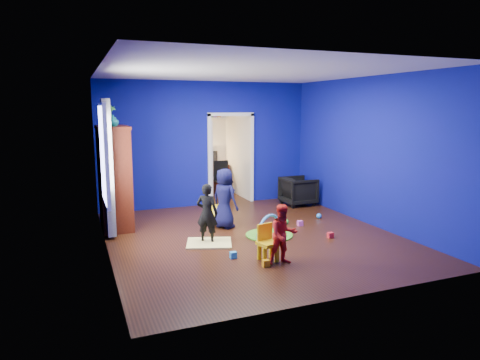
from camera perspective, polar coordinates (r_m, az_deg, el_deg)
name	(u,v)px	position (r m, az deg, el deg)	size (l,w,h in m)	color
floor	(252,236)	(7.80, 1.65, -7.51)	(5.00, 5.50, 0.01)	black
ceiling	(253,72)	(7.48, 1.76, 14.25)	(5.00, 5.50, 0.01)	white
wall_back	(207,144)	(10.07, -4.48, 4.78)	(5.00, 0.02, 2.90)	navy
wall_front	(346,182)	(5.11, 13.90, -0.20)	(5.00, 0.02, 2.90)	navy
wall_left	(104,163)	(6.92, -17.73, 2.13)	(0.02, 5.50, 2.90)	navy
wall_right	(370,151)	(8.78, 16.90, 3.68)	(0.02, 5.50, 2.90)	navy
alcove	(219,149)	(11.10, -2.82, 4.21)	(1.00, 1.75, 2.50)	silver
armchair	(298,191)	(10.29, 7.78, -1.44)	(0.72, 0.74, 0.67)	black
child_black	(207,213)	(7.34, -4.41, -4.44)	(0.38, 0.25, 1.03)	black
child_navy	(224,198)	(8.21, -2.08, -2.46)	(0.56, 0.37, 1.16)	#0E1736
toddler_red	(283,234)	(6.38, 5.78, -7.23)	(0.44, 0.34, 0.90)	red
vase	(113,121)	(8.12, -16.57, 7.60)	(0.20, 0.20, 0.21)	#0D5768
potted_plant	(110,115)	(8.64, -16.91, 8.26)	(0.22, 0.22, 0.38)	#2F8337
tv_armoire	(114,177)	(8.52, -16.40, 0.34)	(0.58, 1.14, 1.96)	#421A0B
crt_tv	(116,175)	(8.52, -16.15, 0.63)	(0.46, 0.70, 0.54)	silver
yellow_blanket	(209,243)	(7.39, -4.13, -8.39)	(0.75, 0.60, 0.03)	#F2E07A
hopper_ball	(218,214)	(8.51, -2.95, -4.58)	(0.42, 0.42, 0.42)	yellow
kid_chair	(268,245)	(6.55, 3.76, -8.60)	(0.28, 0.28, 0.50)	yellow
play_mat	(269,235)	(7.84, 3.91, -7.33)	(0.85, 0.85, 0.02)	#449E23
toy_arch	(269,235)	(7.84, 3.91, -7.27)	(0.77, 0.77, 0.05)	#3F8CD8
window_left	(103,155)	(7.25, -17.84, 3.25)	(0.03, 0.95, 1.55)	white
curtain	(108,168)	(7.84, -17.16, 1.53)	(0.14, 0.42, 2.40)	slate
doorway	(231,160)	(10.31, -1.26, 2.68)	(1.16, 0.10, 2.10)	white
study_desk	(212,178)	(11.82, -3.78, 0.25)	(0.88, 0.44, 0.75)	#3D140A
desk_monitor	(210,157)	(11.85, -3.98, 3.08)	(0.40, 0.05, 0.32)	black
desk_lamp	(201,158)	(11.71, -5.20, 2.89)	(0.14, 0.14, 0.14)	#FFD88C
folding_chair	(223,181)	(10.90, -2.24, -0.07)	(0.40, 0.40, 0.92)	black
book_shelf	(210,118)	(11.77, -4.03, 8.26)	(0.88, 0.24, 0.04)	white
toy_0	(330,235)	(7.86, 11.96, -7.21)	(0.10, 0.08, 0.10)	red
toy_1	(319,216)	(9.16, 10.48, -4.71)	(0.11, 0.11, 0.11)	#2982EA
toy_2	(266,263)	(6.38, 3.48, -11.03)	(0.10, 0.08, 0.10)	orange
toy_3	(286,222)	(8.60, 6.14, -5.53)	(0.11, 0.11, 0.11)	green
toy_4	(300,223)	(8.53, 8.01, -5.74)	(0.10, 0.08, 0.10)	#DE53BE
toy_5	(233,255)	(6.70, -0.91, -9.97)	(0.10, 0.08, 0.10)	#2798E1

